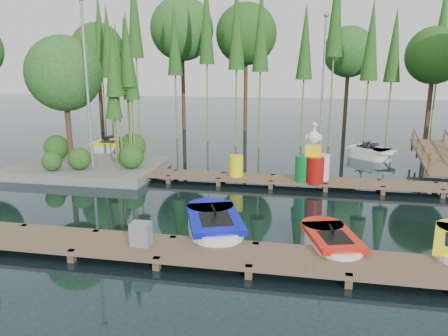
% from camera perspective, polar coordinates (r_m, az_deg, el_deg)
% --- Properties ---
extents(ground_plane, '(90.00, 90.00, 0.00)m').
position_cam_1_polar(ground_plane, '(15.08, -2.23, -4.42)').
color(ground_plane, '#1C2F34').
extents(near_dock, '(18.00, 1.50, 0.50)m').
position_cam_1_polar(near_dock, '(10.95, -7.69, -10.45)').
color(near_dock, brown).
rests_on(near_dock, ground).
extents(far_dock, '(15.00, 1.20, 0.50)m').
position_cam_1_polar(far_dock, '(17.19, 2.90, -1.34)').
color(far_dock, brown).
rests_on(far_dock, ground).
extents(island, '(6.20, 4.20, 6.75)m').
position_cam_1_polar(island, '(19.78, -18.32, 8.67)').
color(island, slate).
rests_on(island, ground).
extents(tree_screen, '(34.42, 18.53, 10.31)m').
position_cam_1_polar(tree_screen, '(25.15, -1.36, 16.98)').
color(tree_screen, '#47341E').
rests_on(tree_screen, ground).
extents(lamp_island, '(0.30, 0.30, 7.25)m').
position_cam_1_polar(lamp_island, '(18.65, -17.57, 11.78)').
color(lamp_island, gray).
rests_on(lamp_island, ground).
extents(lamp_rear, '(0.30, 0.30, 7.25)m').
position_cam_1_polar(lamp_rear, '(24.95, 12.88, 12.42)').
color(lamp_rear, gray).
rests_on(lamp_rear, ground).
extents(ramp, '(1.50, 3.94, 1.49)m').
position_cam_1_polar(ramp, '(21.62, 26.03, 1.38)').
color(ramp, brown).
rests_on(ramp, ground).
extents(boat_blue, '(2.28, 3.29, 1.01)m').
position_cam_1_polar(boat_blue, '(12.05, -1.29, -7.71)').
color(boat_blue, white).
rests_on(boat_blue, ground).
extents(boat_red, '(1.74, 2.65, 0.82)m').
position_cam_1_polar(boat_red, '(11.46, 13.85, -9.60)').
color(boat_red, white).
rests_on(boat_red, ground).
extents(boat_yellow_far, '(2.91, 1.34, 1.45)m').
position_cam_1_polar(boat_yellow_far, '(23.61, -13.94, 2.63)').
color(boat_yellow_far, white).
rests_on(boat_yellow_far, ground).
extents(boat_white_far, '(2.69, 2.52, 1.21)m').
position_cam_1_polar(boat_white_far, '(22.87, 18.55, 1.87)').
color(boat_white_far, white).
rests_on(boat_white_far, ground).
extents(utility_cabinet, '(0.47, 0.39, 0.57)m').
position_cam_1_polar(utility_cabinet, '(11.01, -10.80, -8.44)').
color(utility_cabinet, gray).
rests_on(utility_cabinet, near_dock).
extents(yellow_barrel, '(0.55, 0.55, 0.82)m').
position_cam_1_polar(yellow_barrel, '(17.13, 1.61, 0.29)').
color(yellow_barrel, '#FFFA0D').
rests_on(yellow_barrel, far_dock).
extents(drum_cluster, '(1.29, 1.18, 2.22)m').
position_cam_1_polar(drum_cluster, '(16.71, 11.58, 0.51)').
color(drum_cluster, '#0C712D').
rests_on(drum_cluster, far_dock).
extents(seagull_post, '(0.47, 0.26, 0.76)m').
position_cam_1_polar(seagull_post, '(16.90, 11.85, 0.15)').
color(seagull_post, gray).
rests_on(seagull_post, far_dock).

